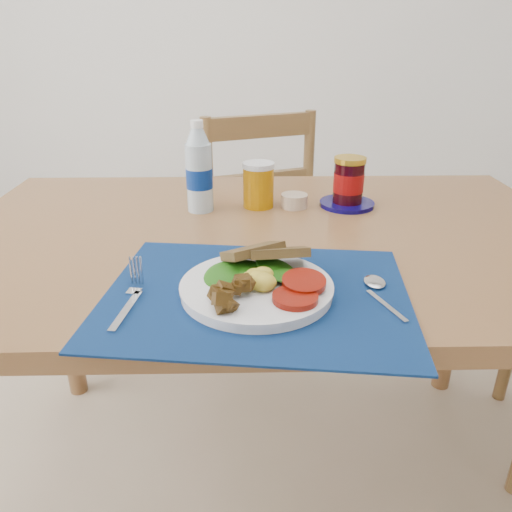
{
  "coord_description": "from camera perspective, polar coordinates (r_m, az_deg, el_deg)",
  "views": [
    {
      "loc": [
        -0.05,
        -0.83,
        1.15
      ],
      "look_at": [
        -0.03,
        -0.05,
        0.8
      ],
      "focal_mm": 35.0,
      "sensor_mm": 36.0,
      "label": 1
    }
  ],
  "objects": [
    {
      "name": "juice_glass",
      "position": [
        1.25,
        0.28,
        7.99
      ],
      "size": [
        0.08,
        0.08,
        0.11
      ],
      "primitive_type": "cylinder",
      "color": "#AF6D04",
      "rests_on": "table"
    },
    {
      "name": "fork",
      "position": [
        0.84,
        -14.06,
        -4.7
      ],
      "size": [
        0.03,
        0.18,
        0.0
      ],
      "rotation": [
        0.0,
        0.0,
        -0.14
      ],
      "color": "#B2B5BA",
      "rests_on": "placemat"
    },
    {
      "name": "breakfast_plate",
      "position": [
        0.82,
        -0.28,
        -3.31
      ],
      "size": [
        0.25,
        0.25,
        0.06
      ],
      "rotation": [
        0.0,
        0.0,
        0.36
      ],
      "color": "silver",
      "rests_on": "placemat"
    },
    {
      "name": "table",
      "position": [
        1.14,
        1.3,
        -1.0
      ],
      "size": [
        1.4,
        0.9,
        0.75
      ],
      "color": "brown",
      "rests_on": "ground"
    },
    {
      "name": "spoon",
      "position": [
        0.86,
        13.8,
        -3.82
      ],
      "size": [
        0.05,
        0.16,
        0.0
      ],
      "rotation": [
        0.0,
        0.0,
        0.34
      ],
      "color": "#B2B5BA",
      "rests_on": "placemat"
    },
    {
      "name": "ramekin",
      "position": [
        1.26,
        4.39,
        6.32
      ],
      "size": [
        0.07,
        0.07,
        0.03
      ],
      "primitive_type": "cylinder",
      "color": "tan",
      "rests_on": "table"
    },
    {
      "name": "water_bottle",
      "position": [
        1.22,
        -6.52,
        9.52
      ],
      "size": [
        0.06,
        0.06,
        0.22
      ],
      "color": "#ADBFCC",
      "rests_on": "table"
    },
    {
      "name": "chair_far",
      "position": [
        1.8,
        -0.89,
        5.3
      ],
      "size": [
        0.53,
        0.52,
        1.12
      ],
      "rotation": [
        0.0,
        0.0,
        3.5
      ],
      "color": "brown",
      "rests_on": "ground"
    },
    {
      "name": "placemat",
      "position": [
        0.84,
        0.06,
        -4.38
      ],
      "size": [
        0.55,
        0.45,
        0.0
      ],
      "primitive_type": "cube",
      "rotation": [
        0.0,
        0.0,
        -0.12
      ],
      "color": "black",
      "rests_on": "table"
    },
    {
      "name": "jam_on_saucer",
      "position": [
        1.27,
        10.51,
        8.01
      ],
      "size": [
        0.14,
        0.14,
        0.12
      ],
      "color": "#090449",
      "rests_on": "table"
    }
  ]
}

